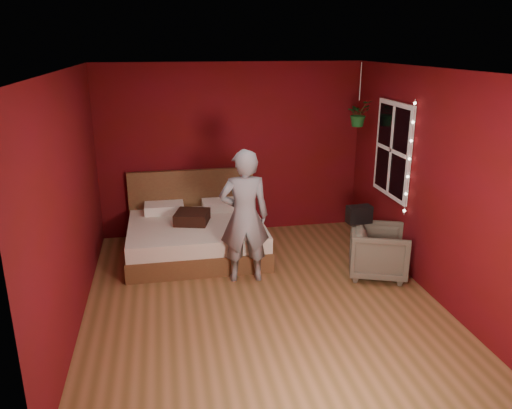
{
  "coord_description": "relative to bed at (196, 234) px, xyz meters",
  "views": [
    {
      "loc": [
        -1.03,
        -5.16,
        2.87
      ],
      "look_at": [
        0.02,
        0.4,
        1.02
      ],
      "focal_mm": 35.0,
      "sensor_mm": 36.0,
      "label": 1
    }
  ],
  "objects": [
    {
      "name": "fairy_lights",
      "position": [
        2.58,
        -1.11,
        1.23
      ],
      "size": [
        0.04,
        0.04,
        1.45
      ],
      "color": "silver",
      "rests_on": "room_walls"
    },
    {
      "name": "floor",
      "position": [
        0.64,
        -1.49,
        -0.27
      ],
      "size": [
        4.5,
        4.5,
        0.0
      ],
      "primitive_type": "plane",
      "color": "brown",
      "rests_on": "ground"
    },
    {
      "name": "window",
      "position": [
        2.6,
        -0.59,
        1.23
      ],
      "size": [
        0.05,
        0.97,
        1.27
      ],
      "color": "white",
      "rests_on": "room_walls"
    },
    {
      "name": "throw_pillow",
      "position": [
        -0.05,
        -0.07,
        0.28
      ],
      "size": [
        0.54,
        0.54,
        0.16
      ],
      "primitive_type": "cube",
      "rotation": [
        0.0,
        0.0,
        -0.27
      ],
      "color": "black",
      "rests_on": "bed"
    },
    {
      "name": "hanging_plant",
      "position": [
        2.38,
        0.11,
        1.63
      ],
      "size": [
        0.42,
        0.4,
        0.89
      ],
      "color": "silver",
      "rests_on": "room_walls"
    },
    {
      "name": "room_walls",
      "position": [
        0.64,
        -1.49,
        1.41
      ],
      "size": [
        4.04,
        4.54,
        2.62
      ],
      "color": "#590913",
      "rests_on": "ground"
    },
    {
      "name": "armchair",
      "position": [
        2.24,
        -1.19,
        0.05
      ],
      "size": [
        0.91,
        0.9,
        0.65
      ],
      "primitive_type": "imported",
      "rotation": [
        0.0,
        0.0,
        1.22
      ],
      "color": "#5F5A4B",
      "rests_on": "ground"
    },
    {
      "name": "person",
      "position": [
        0.54,
        -0.99,
        0.57
      ],
      "size": [
        0.63,
        0.43,
        1.68
      ],
      "primitive_type": "imported",
      "rotation": [
        0.0,
        0.0,
        3.09
      ],
      "color": "gray",
      "rests_on": "ground"
    },
    {
      "name": "handbag",
      "position": [
        2.04,
        -0.96,
        0.49
      ],
      "size": [
        0.33,
        0.18,
        0.23
      ],
      "primitive_type": "cube",
      "rotation": [
        0.0,
        0.0,
        0.07
      ],
      "color": "black",
      "rests_on": "armchair"
    },
    {
      "name": "bed",
      "position": [
        0.0,
        0.0,
        0.0
      ],
      "size": [
        1.89,
        1.6,
        1.04
      ],
      "color": "brown",
      "rests_on": "ground"
    }
  ]
}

